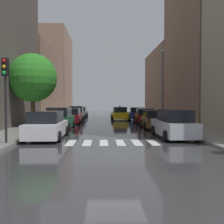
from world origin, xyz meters
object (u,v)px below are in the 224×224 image
(parked_car_right_nearest, at_px, (174,125))
(parked_car_right_fourth, at_px, (137,114))
(parked_car_left_third, at_px, (72,116))
(parked_car_right_second, at_px, (154,120))
(street_tree_left, at_px, (33,78))
(parked_car_left_fifth, at_px, (81,112))
(parked_car_left_second, at_px, (60,119))
(parked_car_left_fourth, at_px, (77,114))
(parked_car_left_nearest, at_px, (47,126))
(lamp_post_right, at_px, (162,81))
(traffic_light_left_corner, at_px, (5,81))
(parked_car_right_third, at_px, (145,116))
(taxi_midroad, at_px, (120,114))

(parked_car_right_nearest, xyz_separation_m, parked_car_right_fourth, (-0.08, 17.31, -0.08))
(parked_car_left_third, xyz_separation_m, parked_car_right_second, (7.57, -5.88, -0.03))
(parked_car_left_third, distance_m, street_tree_left, 6.90)
(parked_car_left_fifth, height_order, parked_car_right_nearest, parked_car_right_nearest)
(parked_car_left_second, xyz_separation_m, parked_car_right_second, (7.81, 0.54, -0.11))
(parked_car_right_second, bearing_deg, parked_car_left_fourth, 35.65)
(parked_car_left_fifth, height_order, parked_car_right_second, parked_car_right_second)
(parked_car_left_nearest, height_order, lamp_post_right, lamp_post_right)
(parked_car_left_second, height_order, parked_car_left_fourth, parked_car_left_second)
(parked_car_left_fifth, bearing_deg, parked_car_right_fourth, -129.84)
(parked_car_left_nearest, relative_size, lamp_post_right, 0.64)
(parked_car_left_fifth, xyz_separation_m, parked_car_right_nearest, (7.64, -23.89, 0.10))
(parked_car_left_fifth, height_order, traffic_light_left_corner, traffic_light_left_corner)
(parked_car_right_third, bearing_deg, traffic_light_left_corner, 147.62)
(parked_car_left_fifth, relative_size, street_tree_left, 0.68)
(lamp_post_right, bearing_deg, parked_car_left_fifth, 124.98)
(parked_car_left_second, xyz_separation_m, traffic_light_left_corner, (-1.46, -8.22, 2.45))
(parked_car_right_third, xyz_separation_m, traffic_light_left_corner, (-9.40, -14.20, 2.55))
(parked_car_right_nearest, bearing_deg, traffic_light_left_corner, 103.68)
(parked_car_left_second, height_order, taxi_midroad, taxi_midroad)
(parked_car_right_nearest, height_order, parked_car_right_second, parked_car_right_nearest)
(parked_car_left_nearest, bearing_deg, traffic_light_left_corner, 147.39)
(parked_car_right_fourth, relative_size, lamp_post_right, 0.57)
(parked_car_left_fifth, height_order, parked_car_right_fourth, parked_car_right_fourth)
(parked_car_right_third, relative_size, traffic_light_left_corner, 0.96)
(traffic_light_left_corner, distance_m, lamp_post_right, 17.21)
(parked_car_left_second, distance_m, lamp_post_right, 11.32)
(parked_car_left_second, bearing_deg, parked_car_left_third, -0.19)
(parked_car_left_second, bearing_deg, taxi_midroad, -22.59)
(parked_car_right_second, height_order, parked_car_right_third, parked_car_right_third)
(parked_car_right_fourth, xyz_separation_m, lamp_post_right, (1.74, -6.71, 3.63))
(parked_car_left_nearest, xyz_separation_m, parked_car_right_nearest, (7.78, 0.14, 0.03))
(parked_car_left_second, xyz_separation_m, parked_car_right_nearest, (7.88, -5.63, -0.01))
(street_tree_left, distance_m, traffic_light_left_corner, 9.48)
(parked_car_left_third, bearing_deg, traffic_light_left_corner, 173.53)
(parked_car_left_third, height_order, parked_car_right_third, parked_car_left_third)
(parked_car_left_nearest, bearing_deg, taxi_midroad, -17.07)
(parked_car_left_third, xyz_separation_m, street_tree_left, (-2.70, -5.27, 3.53))
(parked_car_right_third, bearing_deg, parked_car_right_nearest, -179.16)
(parked_car_right_nearest, relative_size, lamp_post_right, 0.65)
(parked_car_left_nearest, distance_m, traffic_light_left_corner, 3.84)
(parked_car_right_nearest, distance_m, taxi_midroad, 18.24)
(parked_car_left_third, distance_m, parked_car_left_fifth, 11.84)
(parked_car_right_third, bearing_deg, parked_car_left_second, 128.08)
(parked_car_left_second, xyz_separation_m, parked_car_left_fourth, (0.25, 11.70, -0.02))
(lamp_post_right, bearing_deg, parked_car_left_fourth, 144.06)
(parked_car_left_nearest, xyz_separation_m, parked_car_left_second, (-0.11, 5.77, 0.05))
(parked_car_left_third, relative_size, lamp_post_right, 0.64)
(lamp_post_right, bearing_deg, parked_car_right_nearest, -98.87)
(taxi_midroad, distance_m, traffic_light_left_corner, 22.04)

